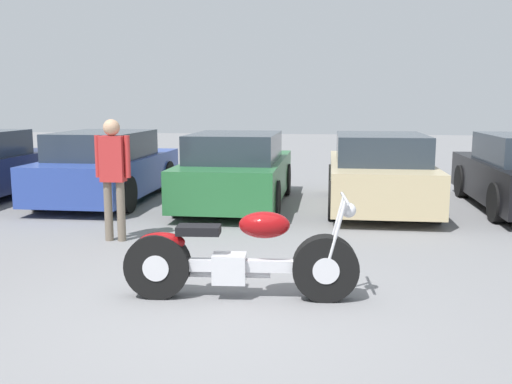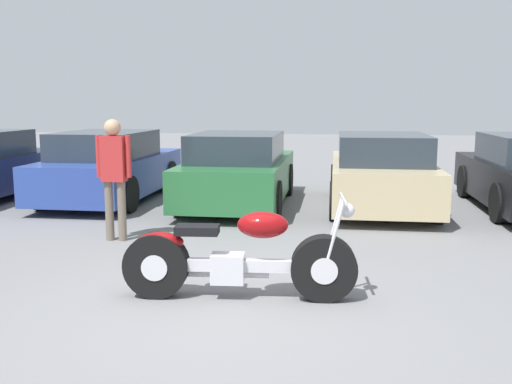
# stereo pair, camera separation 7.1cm
# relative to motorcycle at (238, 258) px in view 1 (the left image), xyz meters

# --- Properties ---
(ground_plane) EXTENTS (60.00, 60.00, 0.00)m
(ground_plane) POSITION_rel_motorcycle_xyz_m (-0.06, -0.40, -0.43)
(ground_plane) COLOR slate
(motorcycle) EXTENTS (2.40, 0.62, 1.08)m
(motorcycle) POSITION_rel_motorcycle_xyz_m (0.00, 0.00, 0.00)
(motorcycle) COLOR black
(motorcycle) RESTS_ON ground_plane
(parked_car_blue) EXTENTS (1.88, 4.21, 1.41)m
(parked_car_blue) POSITION_rel_motorcycle_xyz_m (-3.58, 5.49, 0.25)
(parked_car_blue) COLOR #2D479E
(parked_car_blue) RESTS_ON ground_plane
(parked_car_green) EXTENTS (1.88, 4.21, 1.41)m
(parked_car_green) POSITION_rel_motorcycle_xyz_m (-0.87, 5.27, 0.25)
(parked_car_green) COLOR #286B38
(parked_car_green) RESTS_ON ground_plane
(parked_car_champagne) EXTENTS (1.88, 4.21, 1.41)m
(parked_car_champagne) POSITION_rel_motorcycle_xyz_m (1.84, 5.33, 0.25)
(parked_car_champagne) COLOR #C6B284
(parked_car_champagne) RESTS_ON ground_plane
(person_standing) EXTENTS (0.52, 0.24, 1.76)m
(person_standing) POSITION_rel_motorcycle_xyz_m (-2.17, 2.21, 0.63)
(person_standing) COLOR #726656
(person_standing) RESTS_ON ground_plane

